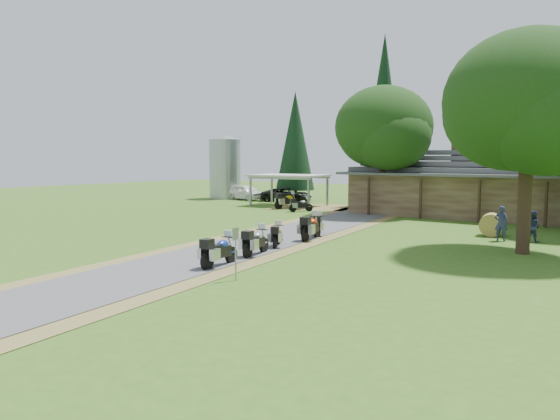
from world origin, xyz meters
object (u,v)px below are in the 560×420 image
Objects in this scene: hay_bale at (491,225)px; car_white_sedan at (246,190)px; carport at (289,190)px; motorcycle_row_b at (256,240)px; car_dark_suv at (287,191)px; motorcycle_row_d at (311,226)px; motorcycle_carport_b at (301,204)px; motorcycle_row_a at (219,250)px; motorcycle_row_e at (318,224)px; motorcycle_row_c at (277,234)px; motorcycle_carport_a at (287,200)px; silo at (225,167)px; lodge at (498,183)px.

car_white_sedan is at bearing 156.64° from hay_bale.
motorcycle_row_b is (12.89, -20.90, -0.72)m from carport.
car_dark_suv reaches higher than motorcycle_row_d.
car_dark_suv is at bearing -70.25° from car_white_sedan.
motorcycle_carport_b is (-8.64, 11.93, -0.13)m from motorcycle_row_d.
carport is at bearing 81.61° from motorcycle_carport_b.
motorcycle_row_a is at bearing -118.30° from motorcycle_carport_b.
carport is at bearing 27.58° from motorcycle_row_d.
car_white_sedan is at bearing 21.90° from motorcycle_row_e.
motorcycle_row_e is 13.01m from motorcycle_carport_b.
motorcycle_carport_a reaches higher than motorcycle_row_c.
silo is 13.41m from motorcycle_carport_a.
lodge is 12.37× the size of motorcycle_carport_b.
motorcycle_row_c is (-5.04, -20.00, -1.85)m from lodge.
motorcycle_row_d is (-0.88, 8.04, 0.04)m from motorcycle_row_a.
car_white_sedan reaches higher than motorcycle_row_e.
motorcycle_row_a is at bearing 175.42° from motorcycle_row_d.
carport is (-17.29, -1.53, -1.07)m from lodge.
motorcycle_row_c is (19.65, -21.47, -0.39)m from car_white_sedan.
car_white_sedan is (-7.40, 2.99, -0.39)m from carport.
car_dark_suv is 2.53× the size of motorcycle_row_d.
motorcycle_row_b is at bearing 2.13° from motorcycle_row_a.
motorcycle_row_e is at bearing 3.36° from motorcycle_row_a.
car_dark_suv is at bearing 173.85° from lodge.
car_dark_suv reaches higher than motorcycle_row_b.
car_white_sedan is 25.58m from motorcycle_row_e.
silo is at bearing 176.20° from lodge.
motorcycle_carport_a reaches higher than motorcycle_carport_b.
silo is at bearing 17.98° from motorcycle_row_c.
silo reaches higher than motorcycle_row_d.
lodge is 10.16× the size of motorcycle_row_d.
motorcycle_row_b reaches higher than motorcycle_carport_b.
motorcycle_carport_b is (-13.54, -5.22, -1.86)m from lodge.
silo is at bearing 156.51° from carport.
lodge is at bearing -42.37° from motorcycle_row_c.
motorcycle_carport_a is (8.76, -5.24, -0.26)m from car_white_sedan.
motorcycle_row_c is at bearing -62.18° from carport.
car_dark_suv reaches higher than motorcycle_carport_a.
motorcycle_row_a is (13.26, -23.66, -0.71)m from carport.
motorcycle_row_a is 2.78m from motorcycle_row_b.
motorcycle_carport_a is at bearing -159.45° from car_dark_suv.
car_dark_suv is 3.03× the size of motorcycle_row_c.
motorcycle_row_e is at bearing 9.56° from motorcycle_row_d.
motorcycle_carport_a is 1.72× the size of hay_bale.
motorcycle_row_d reaches higher than motorcycle_row_a.
carport is 7.99m from car_white_sedan.
motorcycle_row_a is at bearing -164.23° from car_dark_suv.
hay_bale is at bearing -39.55° from motorcycle_row_b.
motorcycle_row_a is at bearing 162.77° from motorcycle_row_c.
car_dark_suv is 2.69× the size of motorcycle_row_a.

